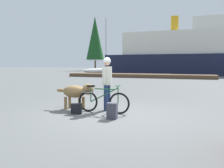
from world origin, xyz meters
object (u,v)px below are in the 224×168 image
Objects in this scene: backpack at (112,111)px; handbag_pannier at (76,109)px; person_cyclist at (107,78)px; ferry_boat at (196,54)px; sailboat_moored at (106,71)px; bicycle at (103,101)px; dog at (77,92)px.

handbag_pannier is at bearing 170.12° from backpack.
handbag_pannier is at bearing -128.12° from person_cyclist.
ferry_boat reaches higher than handbag_pannier.
person_cyclist is 27.62m from sailboat_moored.
bicycle is 0.85m from handbag_pannier.
backpack reaches higher than handbag_pannier.
handbag_pannier is 0.01× the size of ferry_boat.
ferry_boat reaches higher than backpack.
person_cyclist reaches higher than bicycle.
person_cyclist is 3.88× the size of backpack.
person_cyclist is 0.07× the size of ferry_boat.
sailboat_moored is (-10.82, 26.73, 0.26)m from backpack.
bicycle reaches higher than handbag_pannier.
ferry_boat is at bearing 82.52° from dog.
sailboat_moored is at bearing 109.84° from handbag_pannier.
bicycle is 0.86m from backpack.
backpack is at bearing -94.20° from ferry_boat.
backpack is 0.02× the size of ferry_boat.
backpack is 1.40× the size of handbag_pannier.
bicycle is 0.98× the size of person_cyclist.
backpack is (1.58, -0.84, -0.37)m from dog.
sailboat_moored is at bearing 109.65° from dog.
backpack is 0.05× the size of sailboat_moored.
person_cyclist is at bearing 93.28° from bicycle.
sailboat_moored is at bearing 111.78° from person_cyclist.
handbag_pannier is at bearing -148.73° from bicycle.
person_cyclist is 1.42m from handbag_pannier.
ferry_boat reaches higher than person_cyclist.
person_cyclist is 1.49m from backpack.
person_cyclist is at bearing 13.60° from dog.
dog is at bearing 169.25° from bicycle.
ferry_boat is (2.69, 28.52, 2.58)m from bicycle.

